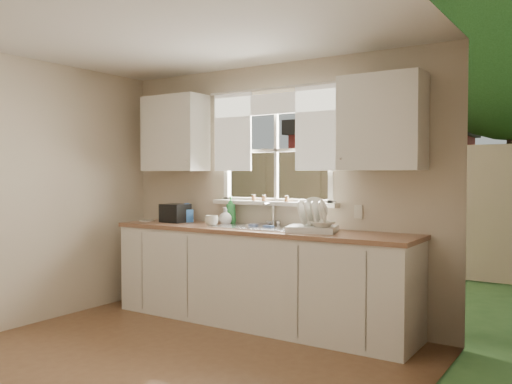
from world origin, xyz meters
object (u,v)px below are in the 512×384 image
Objects in this scene: black_appliance at (175,213)px; dish_rack at (312,224)px; cup at (211,221)px; soap_bottle_a at (231,210)px.

dish_rack is at bearing 0.23° from black_appliance.
cup is 0.50× the size of black_appliance.
soap_bottle_a is at bearing 18.82° from black_appliance.
soap_bottle_a is 0.31m from cup.
dish_rack reaches higher than black_appliance.
black_appliance is (-0.59, -0.17, -0.04)m from soap_bottle_a.
dish_rack is 1.07m from cup.
black_appliance is (-1.64, 0.06, 0.02)m from dish_rack.
soap_bottle_a is 2.14× the size of cup.
black_appliance is at bearing 177.79° from dish_rack.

